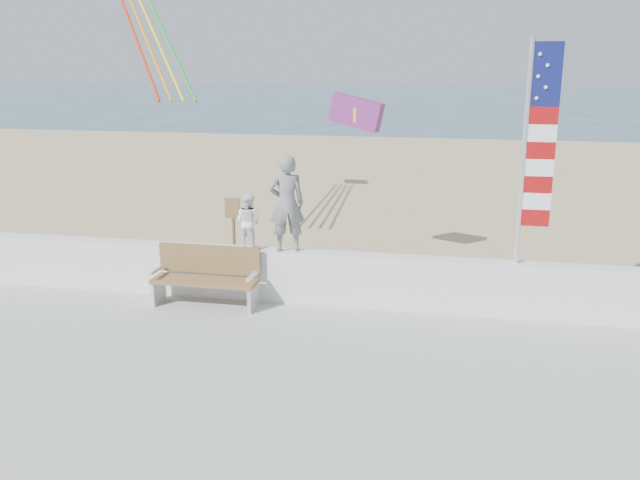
# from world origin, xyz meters

# --- Properties ---
(ground) EXTENTS (220.00, 220.00, 0.00)m
(ground) POSITION_xyz_m (0.00, 0.00, 0.00)
(ground) COLOR #335566
(ground) RESTS_ON ground
(sand) EXTENTS (90.00, 40.00, 0.08)m
(sand) POSITION_xyz_m (0.00, 9.00, 0.04)
(sand) COLOR tan
(sand) RESTS_ON ground
(seawall) EXTENTS (30.00, 0.35, 0.90)m
(seawall) POSITION_xyz_m (0.00, 2.00, 0.63)
(seawall) COLOR silver
(seawall) RESTS_ON boardwalk
(adult) EXTENTS (0.70, 0.57, 1.64)m
(adult) POSITION_xyz_m (-0.41, 2.00, 1.90)
(adult) COLOR slate
(adult) RESTS_ON seawall
(child) EXTENTS (0.56, 0.49, 0.96)m
(child) POSITION_xyz_m (-1.09, 2.00, 1.56)
(child) COLOR white
(child) RESTS_ON seawall
(bench) EXTENTS (1.80, 0.57, 1.00)m
(bench) POSITION_xyz_m (-1.72, 1.55, 0.69)
(bench) COLOR olive
(bench) RESTS_ON boardwalk
(flag) EXTENTS (0.50, 0.08, 3.50)m
(flag) POSITION_xyz_m (3.49, 2.00, 2.99)
(flag) COLOR white
(flag) RESTS_ON seawall
(parafoil_kite) EXTENTS (1.13, 0.50, 0.75)m
(parafoil_kite) POSITION_xyz_m (0.42, 4.46, 3.24)
(parafoil_kite) COLOR red
(parafoil_kite) RESTS_ON ground
(sign) EXTENTS (0.32, 0.07, 1.46)m
(sign) POSITION_xyz_m (-2.05, 4.00, 0.94)
(sign) COLOR brown
(sign) RESTS_ON sand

